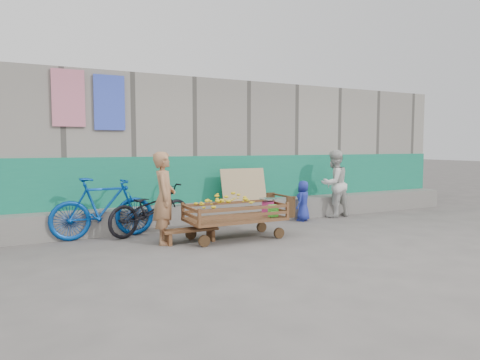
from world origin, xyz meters
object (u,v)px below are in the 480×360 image
banana_cart (234,209)px  child (303,201)px  bicycle_blue (103,208)px  bicycle_dark (151,209)px  vendor_man (164,198)px  bench (190,232)px  woman (334,184)px

banana_cart → child: bearing=24.2°
banana_cart → bicycle_blue: (-2.00, 1.09, 0.00)m
bicycle_dark → vendor_man: bearing=159.9°
child → banana_cart: bearing=-6.9°
bicycle_dark → child: bearing=-112.4°
bench → woman: bearing=14.5°
banana_cart → vendor_man: (-1.16, 0.21, 0.23)m
woman → bicycle_blue: size_ratio=0.85×
banana_cart → bicycle_dark: size_ratio=1.06×
banana_cart → child: child is taller
vendor_man → bicycle_dark: bearing=21.4°
child → bicycle_blue: 4.12m
bench → bicycle_blue: bearing=140.9°
banana_cart → bicycle_dark: (-1.16, 1.09, -0.07)m
vendor_man → woman: (4.20, 0.86, 0.00)m
child → vendor_man: bearing=-18.4°
bicycle_dark → bicycle_blue: 0.84m
bicycle_dark → banana_cart: bearing=-153.2°
woman → bicycle_dark: (-4.20, 0.01, -0.30)m
child → bicycle_dark: 3.28m
banana_cart → vendor_man: bearing=169.6°
bench → woman: woman is taller
banana_cart → vendor_man: size_ratio=1.21×
vendor_man → bicycle_blue: vendor_man is taller
bench → bicycle_blue: (-1.23, 1.00, 0.36)m
woman → child: woman is taller
bicycle_dark → bench: bearing=-178.8°
bicycle_dark → bicycle_blue: (-0.84, 0.00, 0.08)m
vendor_man → child: (3.28, 0.74, -0.32)m
banana_cart → bicycle_blue: 2.27m
banana_cart → vendor_man: 1.20m
vendor_man → bench: bearing=-86.6°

